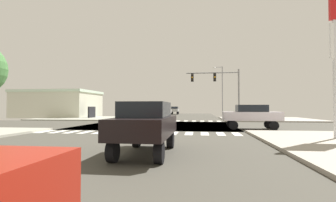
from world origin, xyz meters
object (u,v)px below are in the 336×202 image
object	(u,v)px
street_lamp	(221,87)
bank_building	(59,104)
traffic_signal_mast	(218,83)
sedan_nearside_1	(251,115)
sedan_crossing_3	(165,111)
sedan_farside_2	(146,123)
sedan_middle_6	(175,110)

from	to	relation	value
street_lamp	bank_building	distance (m)	27.91
traffic_signal_mast	bank_building	world-z (taller)	traffic_signal_mast
sedan_nearside_1	sedan_crossing_3	xyz separation A→B (m)	(-9.92, 22.57, 0.00)
sedan_farside_2	sedan_middle_6	xyz separation A→B (m)	(-4.00, 50.82, 0.00)
sedan_nearside_1	sedan_middle_6	size ratio (longest dim) A/B	1.00
street_lamp	bank_building	xyz separation A→B (m)	(-27.39, -4.50, -2.96)
bank_building	sedan_crossing_3	world-z (taller)	bank_building
bank_building	sedan_nearside_1	xyz separation A→B (m)	(27.66, -19.45, -1.13)
street_lamp	sedan_middle_6	world-z (taller)	street_lamp
street_lamp	sedan_nearside_1	size ratio (longest dim) A/B	2.05
traffic_signal_mast	bank_building	distance (m)	27.39
bank_building	sedan_crossing_3	distance (m)	18.05
traffic_signal_mast	sedan_nearside_1	size ratio (longest dim) A/B	1.50
bank_building	sedan_farside_2	xyz separation A→B (m)	(21.74, -30.55, -1.13)
bank_building	sedan_nearside_1	size ratio (longest dim) A/B	3.18
traffic_signal_mast	sedan_crossing_3	distance (m)	14.73
sedan_crossing_3	sedan_middle_6	xyz separation A→B (m)	(0.00, 17.15, 0.00)
street_lamp	sedan_middle_6	xyz separation A→B (m)	(-9.65, 15.77, -4.09)
traffic_signal_mast	street_lamp	bearing A→B (deg)	83.45
street_lamp	sedan_farside_2	bearing A→B (deg)	-99.15
sedan_nearside_1	sedan_middle_6	xyz separation A→B (m)	(-9.92, 39.72, 0.00)
sedan_middle_6	sedan_nearside_1	bearing A→B (deg)	104.02
street_lamp	sedan_farside_2	world-z (taller)	street_lamp
sedan_crossing_3	bank_building	bearing A→B (deg)	9.96
street_lamp	sedan_farside_2	size ratio (longest dim) A/B	2.05
sedan_nearside_1	sedan_farside_2	world-z (taller)	same
traffic_signal_mast	bank_building	size ratio (longest dim) A/B	0.47
sedan_middle_6	bank_building	bearing A→B (deg)	48.80
street_lamp	sedan_crossing_3	xyz separation A→B (m)	(-9.65, -1.39, -4.09)
sedan_farside_2	sedan_nearside_1	bearing A→B (deg)	61.92
sedan_nearside_1	traffic_signal_mast	bearing A→B (deg)	9.35
bank_building	sedan_farside_2	world-z (taller)	bank_building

